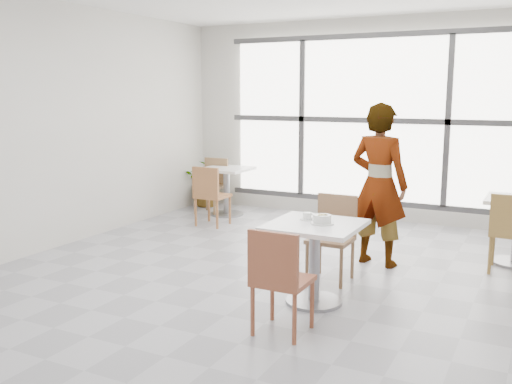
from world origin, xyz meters
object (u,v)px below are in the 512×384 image
at_px(bg_table_left, 227,184).
at_px(plant_left, 209,183).
at_px(main_table, 315,248).
at_px(oatmeal_bowl, 322,219).
at_px(coffee_cup, 307,217).
at_px(chair_near, 279,275).
at_px(bg_chair_right_near, 511,228).
at_px(person, 379,185).
at_px(bg_chair_left_near, 210,192).
at_px(chair_far, 333,232).
at_px(bg_chair_left_far, 213,182).

xyz_separation_m(bg_table_left, plant_left, (-0.63, 0.48, -0.09)).
height_order(main_table, bg_table_left, same).
distance_m(main_table, plant_left, 4.74).
distance_m(oatmeal_bowl, plant_left, 4.80).
distance_m(coffee_cup, bg_table_left, 3.82).
bearing_deg(chair_near, bg_chair_right_near, -120.88).
bearing_deg(plant_left, bg_chair_right_near, -19.52).
bearing_deg(person, main_table, 93.70).
relative_size(main_table, bg_chair_right_near, 0.92).
relative_size(bg_table_left, bg_chair_left_near, 0.86).
xyz_separation_m(oatmeal_bowl, plant_left, (-3.33, 3.43, -0.40)).
bearing_deg(bg_chair_right_near, main_table, 48.58).
relative_size(person, bg_chair_left_near, 2.07).
height_order(chair_far, coffee_cup, chair_far).
bearing_deg(chair_near, chair_far, -86.34).
xyz_separation_m(chair_far, bg_chair_left_near, (-2.37, 1.43, 0.00)).
distance_m(oatmeal_bowl, bg_chair_left_far, 4.26).
bearing_deg(oatmeal_bowl, chair_far, 101.62).
distance_m(person, bg_chair_left_near, 2.76).
distance_m(person, bg_table_left, 3.21).
xyz_separation_m(main_table, bg_chair_right_near, (1.53, 1.73, -0.02)).
bearing_deg(main_table, bg_chair_left_far, 134.07).
distance_m(chair_near, oatmeal_bowl, 0.86).
xyz_separation_m(chair_far, oatmeal_bowl, (0.15, -0.73, 0.29)).
relative_size(main_table, chair_near, 0.92).
height_order(bg_table_left, bg_chair_right_near, bg_chair_right_near).
bearing_deg(bg_chair_left_far, main_table, -45.93).
relative_size(chair_far, bg_chair_right_near, 1.00).
relative_size(chair_far, person, 0.48).
relative_size(coffee_cup, bg_chair_right_near, 0.18).
height_order(bg_chair_left_near, plant_left, bg_chair_left_near).
distance_m(chair_far, bg_chair_right_near, 1.90).
bearing_deg(main_table, bg_chair_left_near, 138.62).
bearing_deg(coffee_cup, bg_chair_right_near, 44.92).
relative_size(chair_far, bg_chair_left_far, 1.00).
bearing_deg(person, chair_near, 96.56).
bearing_deg(bg_chair_right_near, person, 11.75).
bearing_deg(bg_chair_right_near, chair_far, 31.62).
bearing_deg(coffee_cup, bg_chair_left_far, 133.87).
bearing_deg(main_table, oatmeal_bowl, 4.58).
relative_size(chair_near, bg_table_left, 1.16).
bearing_deg(person, bg_table_left, -17.21).
bearing_deg(chair_far, bg_table_left, 139.07).
height_order(bg_chair_left_far, bg_chair_right_near, same).
bearing_deg(bg_chair_right_near, plant_left, -19.52).
relative_size(chair_near, bg_chair_right_near, 1.00).
height_order(coffee_cup, plant_left, coffee_cup).
bearing_deg(bg_table_left, bg_chair_left_far, 166.44).
height_order(main_table, coffee_cup, coffee_cup).
distance_m(chair_near, bg_table_left, 4.59).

